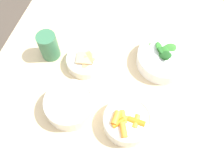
# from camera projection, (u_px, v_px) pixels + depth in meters

# --- Properties ---
(ground_plane) EXTENTS (10.00, 10.00, 0.00)m
(ground_plane) POSITION_uv_depth(u_px,v_px,m) (118.00, 137.00, 1.60)
(ground_plane) COLOR #4C4238
(dining_table) EXTENTS (0.97, 1.02, 0.77)m
(dining_table) POSITION_uv_depth(u_px,v_px,m) (122.00, 91.00, 1.02)
(dining_table) COLOR beige
(dining_table) RESTS_ON ground_plane
(bowl_carrots) EXTENTS (0.16, 0.16, 0.07)m
(bowl_carrots) POSITION_uv_depth(u_px,v_px,m) (127.00, 121.00, 0.80)
(bowl_carrots) COLOR silver
(bowl_carrots) RESTS_ON dining_table
(bowl_greens) EXTENTS (0.20, 0.20, 0.08)m
(bowl_greens) POSITION_uv_depth(u_px,v_px,m) (163.00, 58.00, 0.92)
(bowl_greens) COLOR white
(bowl_greens) RESTS_ON dining_table
(bowl_beans_hotdog) EXTENTS (0.17, 0.17, 0.06)m
(bowl_beans_hotdog) POSITION_uv_depth(u_px,v_px,m) (70.00, 105.00, 0.83)
(bowl_beans_hotdog) COLOR silver
(bowl_beans_hotdog) RESTS_ON dining_table
(bowl_cookies) EXTENTS (0.14, 0.14, 0.05)m
(bowl_cookies) POSITION_uv_depth(u_px,v_px,m) (86.00, 60.00, 0.92)
(bowl_cookies) COLOR silver
(bowl_cookies) RESTS_ON dining_table
(cup) EXTENTS (0.07, 0.07, 0.11)m
(cup) POSITION_uv_depth(u_px,v_px,m) (49.00, 46.00, 0.92)
(cup) COLOR #336B47
(cup) RESTS_ON dining_table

